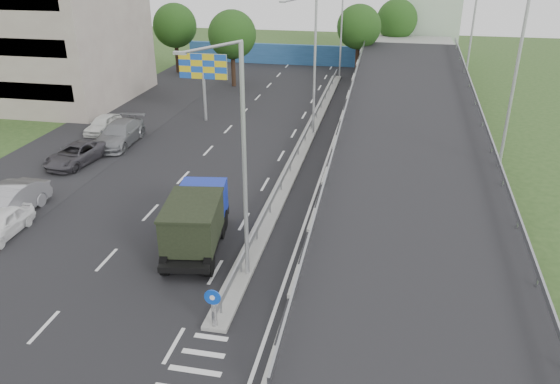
% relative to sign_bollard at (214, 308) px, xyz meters
% --- Properties ---
extents(ground, '(160.00, 160.00, 0.00)m').
position_rel_sign_bollard_xyz_m(ground, '(0.00, -2.17, -1.03)').
color(ground, '#2D4C1E').
rests_on(ground, ground).
extents(road_surface, '(26.00, 90.00, 0.04)m').
position_rel_sign_bollard_xyz_m(road_surface, '(-3.00, 17.83, -1.03)').
color(road_surface, black).
rests_on(road_surface, ground).
extents(parking_strip, '(8.00, 90.00, 0.05)m').
position_rel_sign_bollard_xyz_m(parking_strip, '(-16.00, 17.83, -1.03)').
color(parking_strip, black).
rests_on(parking_strip, ground).
extents(median, '(1.00, 44.00, 0.20)m').
position_rel_sign_bollard_xyz_m(median, '(0.00, 21.83, -0.93)').
color(median, gray).
rests_on(median, ground).
extents(overpass_ramp, '(10.00, 50.00, 3.50)m').
position_rel_sign_bollard_xyz_m(overpass_ramp, '(7.50, 21.83, 0.72)').
color(overpass_ramp, gray).
rests_on(overpass_ramp, ground).
extents(median_guardrail, '(0.09, 44.00, 0.71)m').
position_rel_sign_bollard_xyz_m(median_guardrail, '(0.00, 21.83, -0.28)').
color(median_guardrail, gray).
rests_on(median_guardrail, median).
extents(sign_bollard, '(0.64, 0.23, 1.67)m').
position_rel_sign_bollard_xyz_m(sign_bollard, '(0.00, 0.00, 0.00)').
color(sign_bollard, black).
rests_on(sign_bollard, median).
extents(lamp_post_near, '(2.74, 0.18, 10.08)m').
position_rel_sign_bollard_xyz_m(lamp_post_near, '(0.11, 3.83, 4.77)').
color(lamp_post_near, '#B2B5B7').
rests_on(lamp_post_near, median).
extents(lamp_post_mid, '(2.74, 0.18, 10.08)m').
position_rel_sign_bollard_xyz_m(lamp_post_mid, '(0.11, 23.83, 4.77)').
color(lamp_post_mid, '#B2B5B7').
rests_on(lamp_post_mid, median).
extents(lamp_post_far, '(2.74, 0.18, 10.08)m').
position_rel_sign_bollard_xyz_m(lamp_post_far, '(0.11, 43.83, 4.77)').
color(lamp_post_far, '#B2B5B7').
rests_on(lamp_post_far, median).
extents(blue_wall, '(30.00, 0.50, 2.40)m').
position_rel_sign_bollard_xyz_m(blue_wall, '(-4.00, 49.83, 0.17)').
color(blue_wall, '#234E81').
rests_on(blue_wall, ground).
extents(church, '(7.00, 7.00, 13.80)m').
position_rel_sign_bollard_xyz_m(church, '(10.00, 57.83, 4.28)').
color(church, '#B2CCAD').
rests_on(church, ground).
extents(billboard, '(4.00, 0.24, 5.50)m').
position_rel_sign_bollard_xyz_m(billboard, '(-9.00, 25.83, 3.15)').
color(billboard, '#B2B5B7').
rests_on(billboard, ground).
extents(tree_left_mid, '(4.80, 4.80, 7.60)m').
position_rel_sign_bollard_xyz_m(tree_left_mid, '(-10.00, 37.83, 4.14)').
color(tree_left_mid, black).
rests_on(tree_left_mid, ground).
extents(tree_median_far, '(4.80, 4.80, 7.60)m').
position_rel_sign_bollard_xyz_m(tree_median_far, '(2.00, 45.83, 4.14)').
color(tree_median_far, black).
rests_on(tree_median_far, ground).
extents(tree_left_far, '(4.80, 4.80, 7.60)m').
position_rel_sign_bollard_xyz_m(tree_left_far, '(-18.00, 42.83, 4.14)').
color(tree_left_far, black).
rests_on(tree_left_far, ground).
extents(tree_ramp_far, '(4.80, 4.80, 7.60)m').
position_rel_sign_bollard_xyz_m(tree_ramp_far, '(6.00, 52.83, 4.14)').
color(tree_ramp_far, black).
rests_on(tree_ramp_far, ground).
extents(dump_truck, '(3.16, 6.48, 2.74)m').
position_rel_sign_bollard_xyz_m(dump_truck, '(-2.72, 5.84, 0.48)').
color(dump_truck, black).
rests_on(dump_truck, ground).
extents(parked_car_a, '(1.73, 3.97, 1.33)m').
position_rel_sign_bollard_xyz_m(parked_car_a, '(-12.73, 5.00, -0.37)').
color(parked_car_a, white).
rests_on(parked_car_a, ground).
extents(parked_car_b, '(2.01, 5.30, 1.72)m').
position_rel_sign_bollard_xyz_m(parked_car_b, '(-13.69, 6.82, -0.17)').
color(parked_car_b, '#97979C').
rests_on(parked_car_b, ground).
extents(parked_car_c, '(2.90, 5.12, 1.35)m').
position_rel_sign_bollard_xyz_m(parked_car_c, '(-14.34, 14.75, -0.36)').
color(parked_car_c, '#3D3B41').
rests_on(parked_car_c, ground).
extents(parked_car_d, '(2.62, 5.81, 1.65)m').
position_rel_sign_bollard_xyz_m(parked_car_d, '(-13.26, 18.88, -0.21)').
color(parked_car_d, gray).
rests_on(parked_car_d, ground).
extents(parked_car_e, '(1.66, 3.97, 1.34)m').
position_rel_sign_bollard_xyz_m(parked_car_e, '(-15.82, 21.22, -0.36)').
color(parked_car_e, white).
rests_on(parked_car_e, ground).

